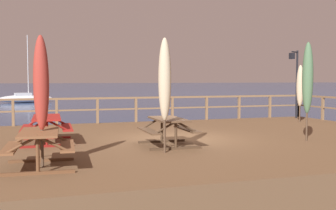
{
  "coord_description": "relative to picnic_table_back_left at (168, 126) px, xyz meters",
  "views": [
    {
      "loc": [
        -4.16,
        -11.88,
        2.64
      ],
      "look_at": [
        0.0,
        0.81,
        1.81
      ],
      "focal_mm": 43.83,
      "sensor_mm": 36.0,
      "label": 1
    }
  ],
  "objects": [
    {
      "name": "railing_waterside_far",
      "position": [
        0.64,
        6.42,
        0.19
      ],
      "size": [
        16.6,
        0.1,
        1.09
      ],
      "color": "brown",
      "rests_on": "wooden_deck"
    },
    {
      "name": "patio_umbrella_short_front",
      "position": [
        7.31,
        4.18,
        1.01
      ],
      "size": [
        0.32,
        0.32,
        2.46
      ],
      "color": "#4C3828",
      "rests_on": "wooden_deck"
    },
    {
      "name": "lamp_post_hooked",
      "position": [
        8.17,
        5.78,
        1.56
      ],
      "size": [
        0.63,
        0.41,
        3.2
      ],
      "color": "black",
      "rests_on": "wooden_deck"
    },
    {
      "name": "picnic_table_back_left",
      "position": [
        0.0,
        0.0,
        0.0
      ],
      "size": [
        1.43,
        1.68,
        0.78
      ],
      "color": "brown",
      "rests_on": "wooden_deck"
    },
    {
      "name": "picnic_table_mid_right",
      "position": [
        -3.43,
        -1.85,
        -0.0
      ],
      "size": [
        1.51,
        1.74,
        0.78
      ],
      "color": "brown",
      "rests_on": "wooden_deck"
    },
    {
      "name": "ground_plane",
      "position": [
        0.64,
        1.19,
        -1.36
      ],
      "size": [
        600.0,
        600.0,
        0.0
      ],
      "primitive_type": "plane",
      "color": "navy"
    },
    {
      "name": "patio_umbrella_short_back",
      "position": [
        -3.37,
        -1.8,
        1.2
      ],
      "size": [
        0.32,
        0.32,
        2.75
      ],
      "color": "#4C3828",
      "rests_on": "wooden_deck"
    },
    {
      "name": "picnic_table_back_right",
      "position": [
        -3.18,
        1.59,
        0.01
      ],
      "size": [
        1.47,
        2.01,
        0.78
      ],
      "color": "maroon",
      "rests_on": "wooden_deck"
    },
    {
      "name": "sailboat_distant",
      "position": [
        -4.41,
        38.99,
        -0.85
      ],
      "size": [
        6.21,
        2.78,
        7.72
      ],
      "color": "silver",
      "rests_on": "ground"
    },
    {
      "name": "wooden_deck",
      "position": [
        0.64,
        1.19,
        -0.96
      ],
      "size": [
        16.8,
        10.76,
        0.81
      ],
      "primitive_type": "cube",
      "color": "brown",
      "rests_on": "ground"
    },
    {
      "name": "patio_umbrella_tall_back_right",
      "position": [
        -0.43,
        -1.0,
        1.27
      ],
      "size": [
        0.32,
        0.32,
        2.87
      ],
      "color": "#4C3828",
      "rests_on": "wooden_deck"
    },
    {
      "name": "patio_umbrella_tall_mid_left",
      "position": [
        4.17,
        -0.47,
        1.32
      ],
      "size": [
        0.32,
        0.32,
        2.93
      ],
      "color": "#4C3828",
      "rests_on": "wooden_deck"
    }
  ]
}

